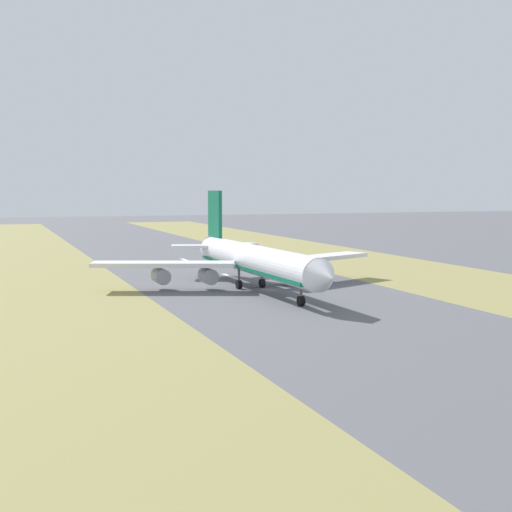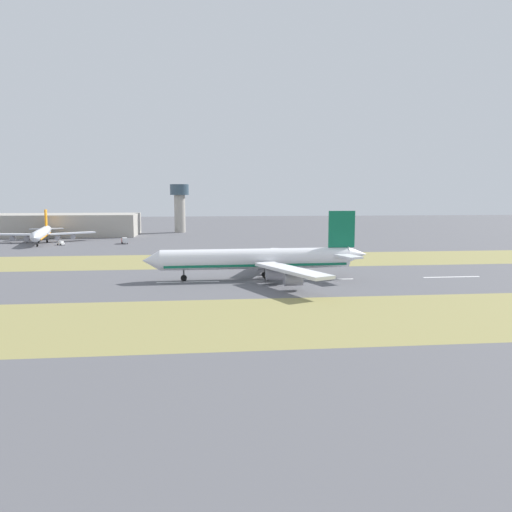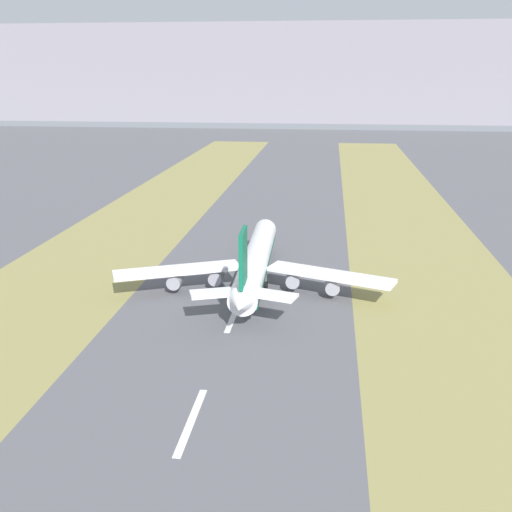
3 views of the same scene
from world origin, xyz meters
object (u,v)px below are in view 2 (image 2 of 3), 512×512
Objects in this scene: control_tower at (180,203)px; airplane_parked_apron at (42,233)px; terminal_building at (62,225)px; service_truck at (125,240)px; airplane_main_jet at (262,259)px; apron_car at (61,243)px.

airplane_parked_apron is (-60.90, 67.52, -14.15)m from control_tower.
control_tower is (17.43, -69.07, 12.60)m from terminal_building.
airplane_parked_apron reaches higher than service_truck.
service_truck is at bearing 27.20° from airplane_main_jet.
apron_car is (107.12, 86.83, -5.02)m from airplane_main_jet.
airplane_parked_apron is 12.39× the size of apron_car.
airplane_parked_apron is at bearing 44.95° from apron_car.
control_tower reaches higher than apron_car.
airplane_parked_apron is at bearing 39.71° from airplane_main_jet.
terminal_building is at bearing 31.75° from airplane_main_jet.
airplane_parked_apron is 18.29m from apron_car.
airplane_parked_apron is (119.76, 99.45, -1.11)m from airplane_main_jet.
control_tower reaches higher than terminal_building.
terminal_building is 58.13m from apron_car.
airplane_parked_apron is 8.55× the size of service_truck.
service_truck reaches higher than apron_car.
apron_car is at bearing 143.26° from control_tower.
terminal_building is 13.86× the size of service_truck.
apron_car is (-3.27, 30.11, -0.66)m from service_truck.
control_tower is 92.02m from airplane_parked_apron.
apron_car is (-73.54, 54.90, -18.05)m from control_tower.
control_tower reaches higher than service_truck.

